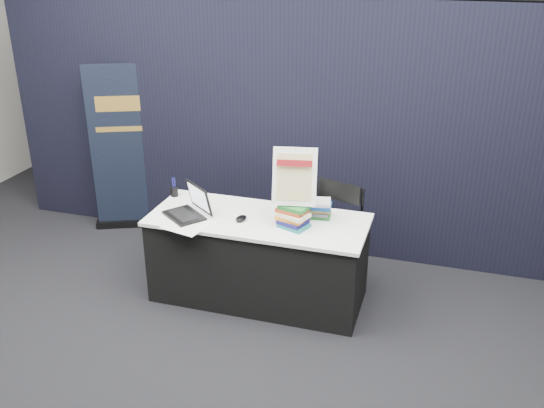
{
  "coord_description": "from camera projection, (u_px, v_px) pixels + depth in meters",
  "views": [
    {
      "loc": [
        1.44,
        -3.73,
        2.85
      ],
      "look_at": [
        0.12,
        0.55,
        0.89
      ],
      "focal_mm": 40.0,
      "sensor_mm": 36.0,
      "label": 1
    }
  ],
  "objects": [
    {
      "name": "brochure_mid",
      "position": [
        204.0,
        220.0,
        4.93
      ],
      "size": [
        0.38,
        0.36,
        0.0
      ],
      "primitive_type": "cube",
      "rotation": [
        0.0,
        0.0,
        -0.61
      ],
      "color": "silver",
      "rests_on": "display_table"
    },
    {
      "name": "brochure_right",
      "position": [
        200.0,
        218.0,
        4.97
      ],
      "size": [
        0.39,
        0.34,
        0.0
      ],
      "primitive_type": "cube",
      "rotation": [
        0.0,
        0.0,
        -0.36
      ],
      "color": "white",
      "rests_on": "display_table"
    },
    {
      "name": "brochure_left",
      "position": [
        184.0,
        227.0,
        4.82
      ],
      "size": [
        0.37,
        0.3,
        0.0
      ],
      "primitive_type": "cube",
      "rotation": [
        0.0,
        0.0,
        -0.24
      ],
      "color": "white",
      "rests_on": "display_table"
    },
    {
      "name": "display_table",
      "position": [
        258.0,
        258.0,
        5.12
      ],
      "size": [
        1.8,
        0.75,
        0.75
      ],
      "color": "black",
      "rests_on": "floor"
    },
    {
      "name": "stacking_chair",
      "position": [
        334.0,
        235.0,
        5.18
      ],
      "size": [
        0.54,
        0.56,
        0.95
      ],
      "rotation": [
        0.0,
        0.0,
        -0.33
      ],
      "color": "black",
      "rests_on": "floor"
    },
    {
      "name": "drape_partition",
      "position": [
        293.0,
        130.0,
        5.71
      ],
      "size": [
        6.0,
        0.08,
        2.4
      ],
      "primitive_type": "cube",
      "color": "black",
      "rests_on": "floor"
    },
    {
      "name": "floor",
      "position": [
        237.0,
        332.0,
        4.79
      ],
      "size": [
        8.0,
        8.0,
        0.0
      ],
      "primitive_type": "plane",
      "color": "black",
      "rests_on": "ground"
    },
    {
      "name": "book_stack_short",
      "position": [
        318.0,
        208.0,
        4.97
      ],
      "size": [
        0.22,
        0.18,
        0.15
      ],
      "rotation": [
        0.0,
        0.0,
        0.12
      ],
      "color": "#1B6524",
      "rests_on": "display_table"
    },
    {
      "name": "mouse",
      "position": [
        241.0,
        218.0,
        4.92
      ],
      "size": [
        0.1,
        0.13,
        0.04
      ],
      "primitive_type": "ellipsoid",
      "rotation": [
        0.0,
        0.0,
        -0.15
      ],
      "color": "black",
      "rests_on": "display_table"
    },
    {
      "name": "pullup_banner",
      "position": [
        126.0,
        158.0,
        6.27
      ],
      "size": [
        0.72,
        0.39,
        1.74
      ],
      "rotation": [
        0.0,
        0.0,
        0.41
      ],
      "color": "black",
      "rests_on": "floor"
    },
    {
      "name": "wall_back",
      "position": [
        344.0,
        35.0,
        7.59
      ],
      "size": [
        8.0,
        0.02,
        3.5
      ],
      "primitive_type": "cube",
      "color": "#A8A59F",
      "rests_on": "floor"
    },
    {
      "name": "book_stack_tall",
      "position": [
        293.0,
        216.0,
        4.79
      ],
      "size": [
        0.27,
        0.23,
        0.18
      ],
      "rotation": [
        0.0,
        0.0,
        -0.29
      ],
      "color": "#1C6B6C",
      "rests_on": "display_table"
    },
    {
      "name": "info_sign",
      "position": [
        295.0,
        177.0,
        4.69
      ],
      "size": [
        0.36,
        0.19,
        0.47
      ],
      "rotation": [
        0.0,
        0.0,
        0.19
      ],
      "color": "black",
      "rests_on": "book_stack_tall"
    },
    {
      "name": "laptop",
      "position": [
        186.0,
        208.0,
        5.01
      ],
      "size": [
        0.42,
        0.45,
        0.26
      ],
      "rotation": [
        0.0,
        0.0,
        -0.66
      ],
      "color": "black",
      "rests_on": "display_table"
    },
    {
      "name": "pen_cup",
      "position": [
        174.0,
        191.0,
        5.38
      ],
      "size": [
        0.09,
        0.09,
        0.09
      ],
      "primitive_type": "cylinder",
      "rotation": [
        0.0,
        0.0,
        -0.42
      ],
      "color": "black",
      "rests_on": "display_table"
    }
  ]
}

